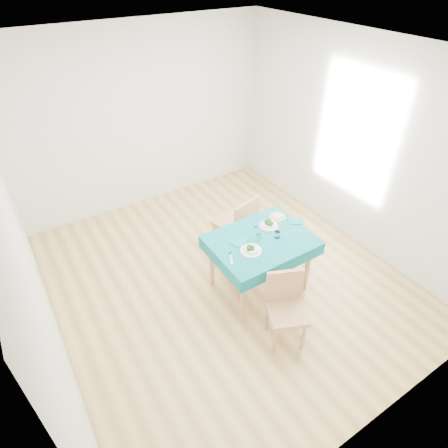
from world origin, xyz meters
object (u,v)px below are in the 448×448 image
table (260,264)px  bowl_near (251,248)px  bowl_far (269,224)px  chair_near (287,309)px  side_plate (278,217)px  chair_far (235,212)px

table → bowl_near: size_ratio=4.83×
bowl_near → bowl_far: bearing=30.2°
bowl_near → bowl_far: (0.44, 0.26, -0.00)m
chair_near → side_plate: (0.66, 1.01, 0.28)m
bowl_far → side_plate: (0.20, 0.08, -0.03)m
bowl_near → bowl_far: size_ratio=1.07×
chair_near → bowl_far: size_ratio=4.35×
chair_near → bowl_near: chair_near is taller
chair_near → side_plate: size_ratio=4.79×
chair_near → bowl_far: (0.46, 0.93, 0.31)m
bowl_near → bowl_far: 0.51m
chair_far → bowl_near: size_ratio=4.96×
table → chair_far: bearing=77.8°
table → side_plate: 0.62m
table → bowl_far: (0.22, 0.16, 0.41)m
chair_near → chair_far: (0.41, 1.58, 0.11)m
chair_far → bowl_far: 0.69m
table → chair_far: size_ratio=0.97×
side_plate → table: bearing=-150.6°
bowl_far → side_plate: bowl_far is taller
bowl_near → bowl_far: bowl_near is taller
chair_near → chair_far: chair_far is taller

